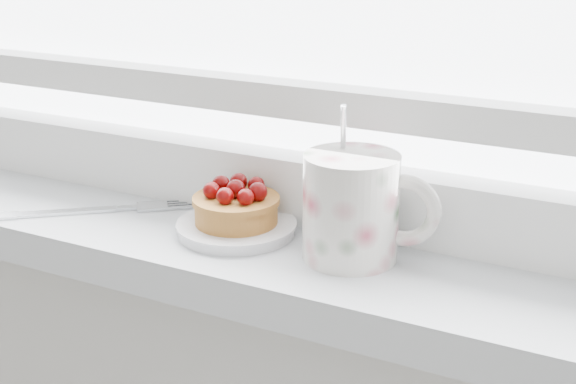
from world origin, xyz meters
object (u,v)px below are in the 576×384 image
Objects in this scene: floral_mug at (355,205)px; fork at (100,210)px; saucer at (237,228)px; raspberry_tart at (236,205)px.

fork is (-0.30, -0.01, -0.05)m from floral_mug.
floral_mug reaches higher than saucer.
floral_mug reaches higher than fork.
fork is at bearing -174.43° from saucer.
raspberry_tart reaches higher than saucer.
raspberry_tart reaches higher than fork.
raspberry_tart is 0.17m from fork.
floral_mug is (0.13, -0.00, 0.05)m from saucer.
saucer is 0.68× the size of fork.
saucer is 0.14m from floral_mug.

